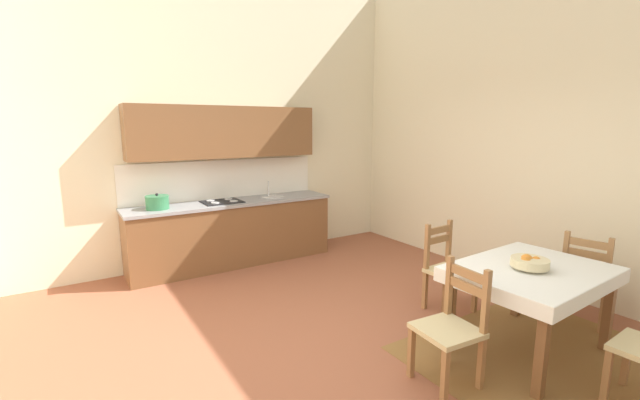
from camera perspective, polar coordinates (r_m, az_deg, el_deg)
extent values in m
cube|color=#99563D|center=(3.96, 2.84, -19.94)|extent=(6.17, 6.51, 0.10)
cube|color=beige|center=(6.13, -13.90, 11.23)|extent=(6.17, 0.12, 4.15)
cube|color=beige|center=(5.58, 28.00, 10.46)|extent=(0.12, 6.51, 4.15)
cube|color=olive|center=(4.22, 27.58, -18.30)|extent=(2.10, 1.60, 0.01)
cube|color=brown|center=(5.98, -11.92, -4.58)|extent=(2.82, 0.60, 0.86)
cube|color=gray|center=(5.87, -12.05, -0.36)|extent=(2.85, 0.63, 0.04)
cube|color=white|center=(6.11, -13.16, 2.81)|extent=(2.82, 0.01, 0.55)
cube|color=brown|center=(5.91, -12.89, 9.15)|extent=(2.59, 0.34, 0.70)
cube|color=black|center=(5.85, -10.82, -8.82)|extent=(2.78, 0.02, 0.09)
cylinder|color=silver|center=(6.12, -6.53, 0.38)|extent=(0.34, 0.34, 0.02)
cylinder|color=silver|center=(6.23, -7.12, 1.61)|extent=(0.02, 0.02, 0.22)
cube|color=black|center=(5.83, -13.39, -0.23)|extent=(0.52, 0.42, 0.01)
cylinder|color=silver|center=(5.69, -14.29, -0.39)|extent=(0.11, 0.11, 0.01)
cylinder|color=silver|center=(5.78, -11.85, -0.14)|extent=(0.11, 0.11, 0.01)
cylinder|color=silver|center=(5.88, -14.91, -0.09)|extent=(0.11, 0.11, 0.01)
cylinder|color=silver|center=(5.96, -12.53, 0.16)|extent=(0.11, 0.11, 0.01)
cylinder|color=#337A4C|center=(5.58, -21.55, -0.41)|extent=(0.28, 0.28, 0.15)
cylinder|color=#337A4C|center=(5.57, -21.61, 0.45)|extent=(0.29, 0.29, 0.02)
sphere|color=black|center=(5.56, -21.63, 0.70)|extent=(0.04, 0.04, 0.04)
cube|color=brown|center=(3.98, 27.21, -8.48)|extent=(1.30, 0.99, 0.02)
cube|color=brown|center=(3.49, 28.29, -17.94)|extent=(0.07, 0.07, 0.73)
cube|color=brown|center=(4.46, 35.01, -12.39)|extent=(0.07, 0.07, 0.73)
cube|color=brown|center=(3.86, 17.17, -14.34)|extent=(0.07, 0.07, 0.73)
cube|color=brown|center=(4.76, 25.70, -10.15)|extent=(0.07, 0.07, 0.73)
cube|color=white|center=(3.98, 27.23, -8.30)|extent=(1.36, 1.05, 0.00)
cube|color=white|center=(3.82, 33.84, -10.69)|extent=(1.32, 0.07, 0.12)
cube|color=white|center=(4.23, 21.18, -7.65)|extent=(1.32, 0.07, 0.12)
cube|color=white|center=(3.45, 21.95, -11.75)|extent=(0.05, 0.99, 0.12)
cube|color=white|center=(4.57, 31.03, -7.13)|extent=(0.05, 0.99, 0.12)
cube|color=#D1BC89|center=(4.94, 33.08, -9.26)|extent=(0.50, 0.50, 0.04)
cube|color=#996B42|center=(5.22, 31.33, -10.72)|extent=(0.05, 0.05, 0.41)
cube|color=#996B42|center=(5.15, 35.27, -11.38)|extent=(0.05, 0.05, 0.41)
cube|color=#996B42|center=(4.80, 30.52, -9.11)|extent=(0.05, 0.05, 0.93)
cube|color=#996B42|center=(4.73, 34.77, -9.81)|extent=(0.05, 0.05, 0.93)
cube|color=#996B42|center=(4.66, 33.08, -5.06)|extent=(0.09, 0.32, 0.07)
cube|color=#996B42|center=(4.69, 32.96, -6.30)|extent=(0.09, 0.32, 0.07)
cube|color=#D1BC89|center=(4.60, 17.63, -9.42)|extent=(0.44, 0.44, 0.04)
cube|color=#996B42|center=(4.72, 20.61, -12.00)|extent=(0.05, 0.05, 0.41)
cube|color=#996B42|center=(4.44, 17.93, -13.25)|extent=(0.05, 0.05, 0.41)
cube|color=#996B42|center=(4.82, 17.24, -8.02)|extent=(0.05, 0.05, 0.93)
cube|color=#996B42|center=(4.56, 14.45, -8.97)|extent=(0.05, 0.05, 0.93)
cube|color=#996B42|center=(4.58, 16.12, -3.99)|extent=(0.32, 0.04, 0.07)
cube|color=#996B42|center=(4.61, 16.05, -5.27)|extent=(0.32, 0.04, 0.07)
cube|color=#D1BC89|center=(3.38, 17.14, -16.81)|extent=(0.46, 0.46, 0.04)
cube|color=#996B42|center=(3.27, 16.88, -22.35)|extent=(0.05, 0.05, 0.41)
cube|color=#996B42|center=(3.49, 12.49, -19.85)|extent=(0.05, 0.05, 0.41)
cube|color=#996B42|center=(3.38, 21.68, -16.45)|extent=(0.05, 0.05, 0.93)
cube|color=#996B42|center=(3.59, 17.21, -14.49)|extent=(0.05, 0.05, 0.93)
cube|color=#996B42|center=(3.34, 19.76, -9.57)|extent=(0.05, 0.32, 0.07)
cube|color=#996B42|center=(3.37, 19.65, -11.26)|extent=(0.05, 0.32, 0.07)
cube|color=#996B42|center=(3.73, 34.82, -19.42)|extent=(0.05, 0.05, 0.41)
cube|color=#996B42|center=(4.04, 36.64, -17.32)|extent=(0.05, 0.05, 0.41)
cylinder|color=beige|center=(3.91, 26.95, -8.37)|extent=(0.17, 0.17, 0.02)
cylinder|color=beige|center=(3.90, 27.01, -7.71)|extent=(0.30, 0.30, 0.07)
sphere|color=orange|center=(3.86, 26.51, -7.69)|extent=(0.09, 0.09, 0.09)
sphere|color=orange|center=(3.93, 27.68, -7.51)|extent=(0.08, 0.08, 0.08)
sphere|color=orange|center=(3.91, 26.64, -7.41)|extent=(0.10, 0.10, 0.10)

